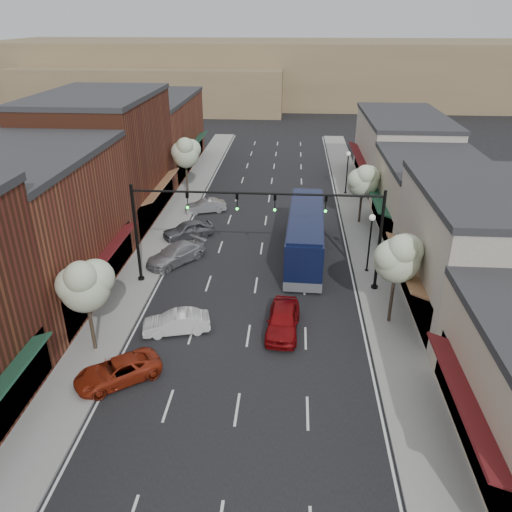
% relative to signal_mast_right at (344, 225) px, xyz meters
% --- Properties ---
extents(ground, '(160.00, 160.00, 0.00)m').
position_rel_signal_mast_right_xyz_m(ground, '(-5.62, -8.00, -4.62)').
color(ground, black).
rests_on(ground, ground).
extents(sidewalk_left, '(2.80, 73.00, 0.15)m').
position_rel_signal_mast_right_xyz_m(sidewalk_left, '(-14.02, 10.50, -4.55)').
color(sidewalk_left, gray).
rests_on(sidewalk_left, ground).
extents(sidewalk_right, '(2.80, 73.00, 0.15)m').
position_rel_signal_mast_right_xyz_m(sidewalk_right, '(2.78, 10.50, -4.55)').
color(sidewalk_right, gray).
rests_on(sidewalk_right, ground).
extents(curb_left, '(0.25, 73.00, 0.17)m').
position_rel_signal_mast_right_xyz_m(curb_left, '(-12.62, 10.50, -4.55)').
color(curb_left, gray).
rests_on(curb_left, ground).
extents(curb_right, '(0.25, 73.00, 0.17)m').
position_rel_signal_mast_right_xyz_m(curb_right, '(1.38, 10.50, -4.55)').
color(curb_right, gray).
rests_on(curb_right, ground).
extents(bldg_left_midnear, '(10.14, 14.10, 9.40)m').
position_rel_signal_mast_right_xyz_m(bldg_left_midnear, '(-19.85, -2.00, 0.03)').
color(bldg_left_midnear, brown).
rests_on(bldg_left_midnear, ground).
extents(bldg_left_midfar, '(10.14, 14.10, 10.90)m').
position_rel_signal_mast_right_xyz_m(bldg_left_midfar, '(-19.86, 12.00, 0.78)').
color(bldg_left_midfar, '#602D1B').
rests_on(bldg_left_midfar, ground).
extents(bldg_left_far, '(10.14, 18.10, 8.40)m').
position_rel_signal_mast_right_xyz_m(bldg_left_far, '(-19.84, 28.00, -0.46)').
color(bldg_left_far, brown).
rests_on(bldg_left_far, ground).
extents(bldg_right_midnear, '(9.14, 12.10, 7.90)m').
position_rel_signal_mast_right_xyz_m(bldg_right_midnear, '(8.10, -2.00, -0.72)').
color(bldg_right_midnear, '#BBAFA0').
rests_on(bldg_right_midnear, ground).
extents(bldg_right_midfar, '(9.14, 12.10, 6.40)m').
position_rel_signal_mast_right_xyz_m(bldg_right_midfar, '(8.08, 10.00, -1.46)').
color(bldg_right_midfar, '#BCAB95').
rests_on(bldg_right_midfar, ground).
extents(bldg_right_far, '(9.14, 16.10, 7.40)m').
position_rel_signal_mast_right_xyz_m(bldg_right_far, '(8.09, 24.00, -0.96)').
color(bldg_right_far, '#BBAFA0').
rests_on(bldg_right_far, ground).
extents(hill_far, '(120.00, 30.00, 12.00)m').
position_rel_signal_mast_right_xyz_m(hill_far, '(-5.62, 82.00, 1.38)').
color(hill_far, '#7A6647').
rests_on(hill_far, ground).
extents(hill_near, '(50.00, 20.00, 8.00)m').
position_rel_signal_mast_right_xyz_m(hill_near, '(-30.62, 70.00, -0.62)').
color(hill_near, '#7A6647').
rests_on(hill_near, ground).
extents(signal_mast_right, '(8.22, 0.46, 7.00)m').
position_rel_signal_mast_right_xyz_m(signal_mast_right, '(0.00, 0.00, 0.00)').
color(signal_mast_right, black).
rests_on(signal_mast_right, ground).
extents(signal_mast_left, '(8.22, 0.46, 7.00)m').
position_rel_signal_mast_right_xyz_m(signal_mast_left, '(-11.24, 0.00, 0.00)').
color(signal_mast_left, black).
rests_on(signal_mast_left, ground).
extents(tree_right_near, '(2.85, 2.65, 5.95)m').
position_rel_signal_mast_right_xyz_m(tree_right_near, '(2.73, -4.05, -0.17)').
color(tree_right_near, '#47382B').
rests_on(tree_right_near, ground).
extents(tree_right_far, '(2.85, 2.65, 5.43)m').
position_rel_signal_mast_right_xyz_m(tree_right_far, '(2.73, 11.95, -0.63)').
color(tree_right_far, '#47382B').
rests_on(tree_right_far, ground).
extents(tree_left_near, '(2.85, 2.65, 5.69)m').
position_rel_signal_mast_right_xyz_m(tree_left_near, '(-13.87, -8.05, -0.40)').
color(tree_left_near, '#47382B').
rests_on(tree_left_near, ground).
extents(tree_left_far, '(2.85, 2.65, 6.13)m').
position_rel_signal_mast_right_xyz_m(tree_left_far, '(-13.87, 17.95, -0.02)').
color(tree_left_far, '#47382B').
rests_on(tree_left_far, ground).
extents(lamp_post_near, '(0.44, 0.44, 4.44)m').
position_rel_signal_mast_right_xyz_m(lamp_post_near, '(2.18, 2.50, -1.62)').
color(lamp_post_near, black).
rests_on(lamp_post_near, ground).
extents(lamp_post_far, '(0.44, 0.44, 4.44)m').
position_rel_signal_mast_right_xyz_m(lamp_post_far, '(2.18, 20.00, -1.62)').
color(lamp_post_far, black).
rests_on(lamp_post_far, ground).
extents(coach_bus, '(3.02, 11.88, 3.60)m').
position_rel_signal_mast_right_xyz_m(coach_bus, '(-2.25, 4.79, -2.74)').
color(coach_bus, black).
rests_on(coach_bus, ground).
extents(red_hatchback, '(2.10, 4.65, 1.55)m').
position_rel_signal_mast_right_xyz_m(red_hatchback, '(-3.65, -5.37, -3.85)').
color(red_hatchback, maroon).
rests_on(red_hatchback, ground).
extents(parked_car_a, '(4.63, 4.14, 1.19)m').
position_rel_signal_mast_right_xyz_m(parked_car_a, '(-11.82, -10.40, -4.03)').
color(parked_car_a, maroon).
rests_on(parked_car_a, ground).
extents(parked_car_b, '(4.08, 2.27, 1.27)m').
position_rel_signal_mast_right_xyz_m(parked_car_b, '(-9.82, -5.90, -3.99)').
color(parked_car_b, silver).
rests_on(parked_car_b, ground).
extents(parked_car_c, '(4.54, 5.07, 1.41)m').
position_rel_signal_mast_right_xyz_m(parked_car_c, '(-11.82, 3.02, -3.91)').
color(parked_car_c, '#9D9DA2').
rests_on(parked_car_c, ground).
extents(parked_car_d, '(4.49, 3.64, 1.44)m').
position_rel_signal_mast_right_xyz_m(parked_car_d, '(-11.82, 7.73, -3.90)').
color(parked_car_d, slate).
rests_on(parked_car_d, ground).
extents(parked_car_e, '(3.97, 2.45, 1.24)m').
position_rel_signal_mast_right_xyz_m(parked_car_e, '(-11.36, 13.70, -4.00)').
color(parked_car_e, '#AAABB0').
rests_on(parked_car_e, ground).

